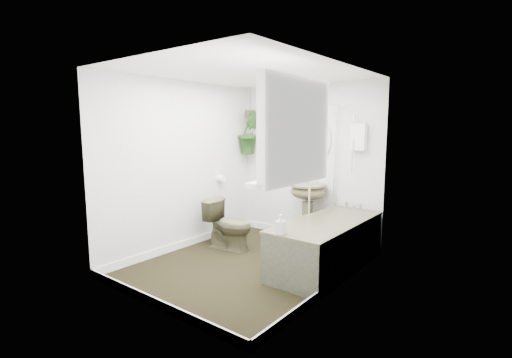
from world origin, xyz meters
The scene contains 22 objects.
floor centered at (0.00, 0.00, -0.01)m, with size 2.30×2.80×0.02m, color black.
ceiling centered at (0.00, 0.00, 2.31)m, with size 2.30×2.80×0.02m, color white.
wall_back centered at (0.00, 1.41, 1.15)m, with size 2.30×0.02×2.30m, color silver.
wall_front centered at (0.00, -1.41, 1.15)m, with size 2.30×0.02×2.30m, color silver.
wall_left centered at (-1.16, 0.00, 1.15)m, with size 0.02×2.80×2.30m, color silver.
wall_right centered at (1.16, 0.00, 1.15)m, with size 0.02×2.80×2.30m, color silver.
skirting centered at (0.00, 0.00, 0.05)m, with size 2.30×2.80×0.10m, color white.
bathtub centered at (0.80, 0.50, 0.29)m, with size 0.72×1.72×0.58m, color #4F4C33, non-canonical shape.
bath_screen centered at (0.47, 0.99, 1.28)m, with size 0.04×0.72×1.40m, color silver, non-canonical shape.
shower_box centered at (0.80, 1.34, 1.55)m, with size 0.20×0.10×0.35m, color white.
oval_mirror centered at (0.15, 1.37, 1.50)m, with size 0.46×0.03×0.62m, color beige.
wall_sconce centered at (-0.25, 1.36, 1.40)m, with size 0.04×0.04×0.22m, color black.
toilet_roll_holder centered at (-1.10, 0.70, 0.90)m, with size 0.11×0.11×0.11m, color white.
window_recess centered at (1.09, -0.70, 1.65)m, with size 0.08×1.00×0.90m, color white.
window_sill centered at (1.02, -0.70, 1.23)m, with size 0.18×1.00×0.04m, color white.
window_blinds centered at (1.04, -0.70, 1.65)m, with size 0.01×0.86×0.76m, color white.
toilet centered at (-0.60, 0.32, 0.34)m, with size 0.39×0.68×0.69m, color #4F4C33.
pedestal_sink centered at (0.15, 1.17, 0.44)m, with size 0.52×0.44×0.88m, color #4F4C33, non-canonical shape.
sill_plant centered at (0.97, -0.40, 1.36)m, with size 0.19×0.17×0.22m, color black.
hanging_plant centered at (-0.97, 1.25, 1.60)m, with size 0.38×0.31×0.69m, color black.
soap_bottle centered at (0.67, -0.29, 0.68)m, with size 0.09×0.10×0.21m, color black.
hanging_pot centered at (-0.97, 1.25, 1.88)m, with size 0.16×0.16×0.12m, color #362B21.
Camera 1 is at (2.75, -3.40, 1.68)m, focal length 26.00 mm.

